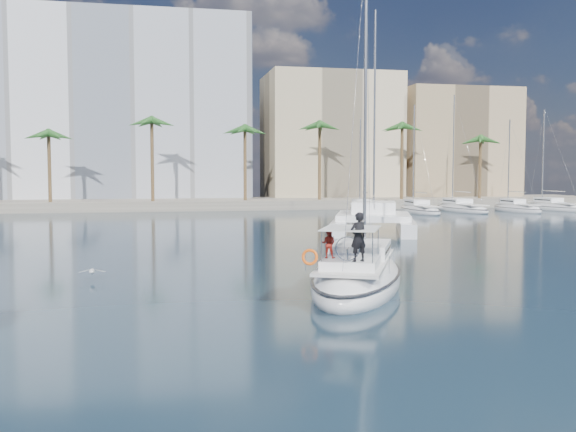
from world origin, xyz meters
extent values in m
plane|color=black|center=(0.00, 0.00, 0.00)|extent=(160.00, 160.00, 0.00)
cube|color=gray|center=(0.00, 61.00, 0.60)|extent=(120.00, 14.00, 1.20)
cube|color=silver|center=(-12.00, 73.00, 14.00)|extent=(42.00, 16.00, 28.00)
cube|color=beige|center=(22.00, 70.00, 10.00)|extent=(20.00, 14.00, 20.00)
cube|color=tan|center=(42.00, 68.00, 9.00)|extent=(18.00, 12.00, 18.00)
cylinder|color=brown|center=(0.00, 57.00, 5.25)|extent=(0.44, 0.44, 10.50)
sphere|color=#245720|center=(0.00, 57.00, 10.50)|extent=(3.60, 3.60, 3.60)
cylinder|color=brown|center=(34.00, 57.00, 5.25)|extent=(0.44, 0.44, 10.50)
sphere|color=#245720|center=(34.00, 57.00, 10.50)|extent=(3.60, 3.60, 3.60)
ellipsoid|color=white|center=(3.71, -1.46, 0.34)|extent=(7.92, 11.70, 2.33)
ellipsoid|color=black|center=(3.71, -1.46, 0.67)|extent=(8.00, 11.81, 0.18)
cube|color=silver|center=(3.62, -1.66, 1.23)|extent=(5.82, 8.72, 0.12)
cube|color=white|center=(4.16, -0.48, 1.59)|extent=(3.71, 4.34, 0.60)
cube|color=black|center=(4.16, -0.48, 1.61)|extent=(3.55, 3.95, 0.14)
cylinder|color=#B7BABF|center=(4.70, 0.70, 8.65)|extent=(0.15, 0.15, 14.72)
cylinder|color=#B7BABF|center=(3.76, -1.36, 2.79)|extent=(1.99, 4.17, 0.11)
cube|color=white|center=(2.73, -3.62, 1.47)|extent=(3.11, 3.44, 0.36)
cube|color=silver|center=(2.68, -3.72, 2.84)|extent=(3.11, 3.44, 0.04)
torus|color=silver|center=(2.28, -4.60, 2.14)|extent=(0.89, 0.45, 0.96)
torus|color=#F9560D|center=(0.85, -4.43, 1.84)|extent=(0.65, 0.44, 0.64)
imported|color=black|center=(2.68, -4.67, 2.59)|extent=(0.79, 0.63, 1.88)
imported|color=#A02218|center=(1.84, -3.48, 2.22)|extent=(0.70, 0.65, 1.15)
cube|color=white|center=(10.71, 24.72, 0.55)|extent=(5.49, 12.71, 1.10)
cube|color=white|center=(15.73, 22.94, 0.55)|extent=(5.49, 12.71, 1.10)
cube|color=white|center=(13.00, 23.21, 1.30)|extent=(7.99, 8.75, 0.50)
cube|color=white|center=(13.22, 23.83, 2.00)|extent=(4.69, 4.89, 1.00)
cube|color=black|center=(13.22, 23.83, 2.05)|extent=(4.54, 4.41, 0.18)
cylinder|color=#B7BABF|center=(13.87, 25.67, 10.20)|extent=(0.18, 0.18, 17.41)
ellipsoid|color=silver|center=(-7.79, 3.17, 0.39)|extent=(0.25, 0.47, 0.22)
sphere|color=silver|center=(-7.79, 3.39, 0.41)|extent=(0.12, 0.12, 0.12)
cube|color=gray|center=(-8.13, 3.17, 0.42)|extent=(0.54, 0.20, 0.13)
cube|color=gray|center=(-7.46, 3.17, 0.42)|extent=(0.54, 0.20, 0.13)
camera|label=1|loc=(-4.79, -27.77, 5.07)|focal=40.00mm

